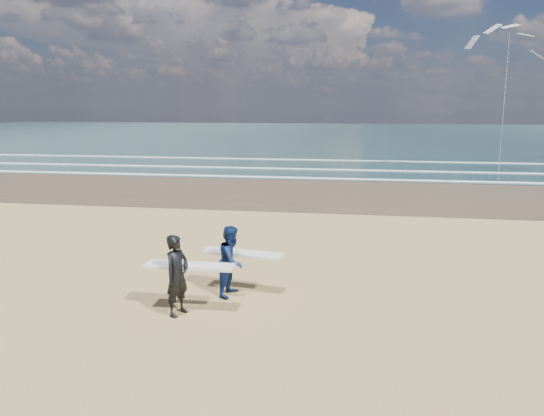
# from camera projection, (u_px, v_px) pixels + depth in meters

# --- Properties ---
(ocean) EXTENTS (220.00, 100.00, 0.02)m
(ocean) POSITION_uv_depth(u_px,v_px,m) (445.00, 136.00, 78.11)
(ocean) COLOR #193538
(ocean) RESTS_ON ground
(surfer_near) EXTENTS (2.21, 1.05, 1.99)m
(surfer_near) POSITION_uv_depth(u_px,v_px,m) (178.00, 274.00, 11.59)
(surfer_near) COLOR black
(surfer_near) RESTS_ON ground
(surfer_far) EXTENTS (2.25, 1.29, 1.89)m
(surfer_far) POSITION_uv_depth(u_px,v_px,m) (233.00, 260.00, 12.83)
(surfer_far) COLOR #0E1F4E
(surfer_far) RESTS_ON ground
(kite_1) EXTENTS (5.39, 4.69, 11.50)m
(kite_1) POSITION_uv_depth(u_px,v_px,m) (505.00, 87.00, 33.76)
(kite_1) COLOR slate
(kite_1) RESTS_ON ground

